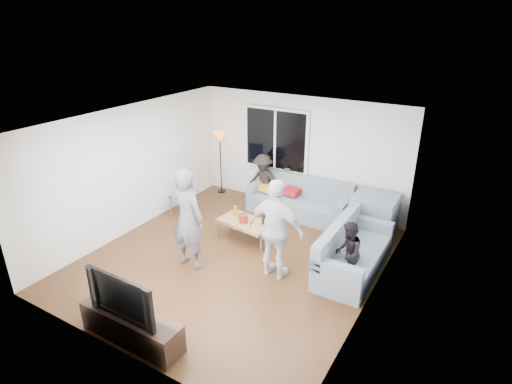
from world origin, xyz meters
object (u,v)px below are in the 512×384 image
Objects in this scene: spectator_back at (263,181)px; sofa_right_section at (355,249)px; sofa_back_section at (299,198)px; player_left at (188,219)px; side_chair at (181,198)px; player_right at (276,230)px; coffee_table at (246,230)px; tv_console at (132,327)px; spectator_right at (348,253)px; television at (127,294)px; floor_lamp at (221,163)px.

sofa_right_section is at bearing -18.87° from spectator_back.
sofa_back_section is 3.01m from player_left.
side_chair is 3.16m from player_right.
sofa_back_section is at bearing 73.59° from coffee_table.
coffee_table is at bearing 6.84° from side_chair.
player_left reaches higher than player_right.
spectator_back is at bearing -53.76° from player_right.
tv_console reaches higher than coffee_table.
player_left is 2.79m from spectator_right.
sofa_right_section is at bearing -140.43° from player_right.
tv_console is at bearing -47.05° from side_chair.
sofa_back_section is 2.09× the size of coffee_table.
sofa_back_section is 4.78m from tv_console.
tv_console is (0.51, -1.92, -0.71)m from player_left.
television is (0.00, 0.00, 0.55)m from tv_console.
spectator_right is at bearing -47.08° from sofa_back_section.
sofa_right_section is 1.82× the size of coffee_table.
television is (0.51, -1.92, -0.16)m from player_left.
television is at bearing -87.39° from coffee_table.
player_right is at bearing 67.91° from television.
floor_lamp is (0.00, 1.57, 0.35)m from side_chair.
player_left reaches higher than spectator_right.
television is (-0.31, -4.77, 0.35)m from sofa_back_section.
television reaches higher than sofa_right_section.
player_left reaches higher than coffee_table.
tv_console is (-0.31, -4.77, -0.20)m from sofa_back_section.
coffee_table is at bearing 92.61° from tv_console.
tv_console is (-2.09, -3.25, -0.20)m from sofa_right_section.
side_chair reaches higher than tv_console.
side_chair is 0.67× the size of spectator_back.
spectator_back is at bearing 107.64° from coffee_table.
spectator_back is at bearing -85.85° from player_left.
floor_lamp is (-2.29, 0.22, 0.36)m from sofa_back_section.
spectator_right is 0.87× the size of spectator_back.
player_right reaches higher than floor_lamp.
tv_console is at bearing -71.71° from spectator_back.
spectator_right is (1.12, 0.45, -0.34)m from player_right.
player_right reaches higher than spectator_back.
floor_lamp reaches higher than spectator_back.
player_right is 2.59m from television.
tv_console is at bearing -68.36° from floor_lamp.
sofa_back_section is 0.98m from spectator_back.
spectator_back is (1.33, -0.19, -0.14)m from floor_lamp.
floor_lamp is 1.22× the size of spectator_back.
player_right is at bearing -41.25° from floor_lamp.
player_left is at bearing 104.97° from television.
coffee_table is 0.99× the size of spectator_right.
sofa_right_section is 4.07m from side_chair.
player_left is 1.56m from player_right.
spectator_back is (1.33, 1.37, 0.21)m from side_chair.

